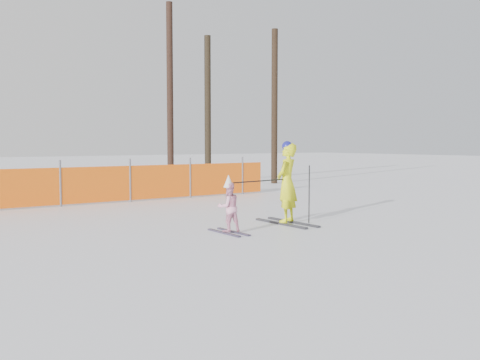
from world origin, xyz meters
name	(u,v)px	position (x,y,z in m)	size (l,w,h in m)	color
ground	(256,235)	(0.00, 0.00, 0.00)	(120.00, 120.00, 0.00)	white
adult	(287,183)	(1.40, 0.76, 0.87)	(0.72, 1.61, 1.75)	black
child	(229,207)	(-0.26, 0.51, 0.51)	(0.49, 1.04, 1.11)	black
ski_poles	(283,187)	(1.16, 0.60, 0.80)	(2.00, 0.24, 1.23)	black
safety_fence	(35,187)	(-2.23, 6.59, 0.56)	(14.79, 0.06, 1.25)	#595960
tree_trunks	(217,104)	(6.20, 10.85, 3.31)	(4.39, 2.19, 7.21)	black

